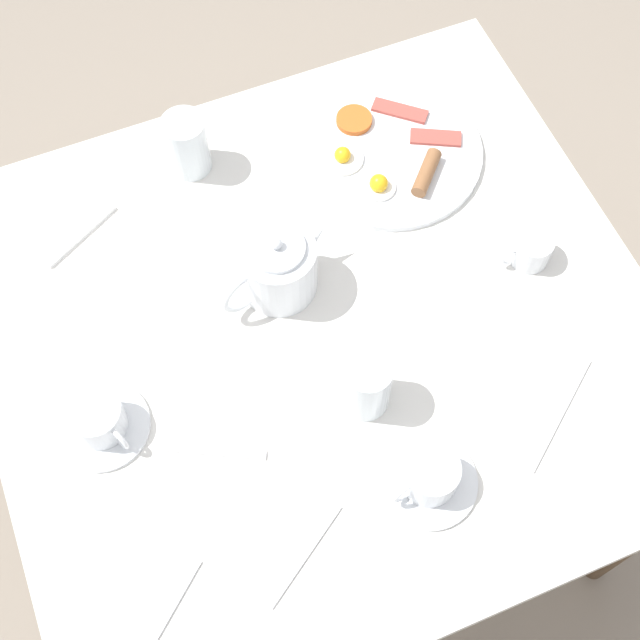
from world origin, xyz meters
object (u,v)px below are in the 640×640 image
at_px(fork_by_plate, 304,554).
at_px(spoon_for_tea, 214,451).
at_px(knife_by_plate, 559,413).
at_px(teacup_with_saucer_right, 99,420).
at_px(water_glass_tall, 187,144).
at_px(teacup_with_saucer_left, 430,477).
at_px(fork_spare, 160,625).
at_px(water_glass_short, 366,384).
at_px(breakfast_plate, 388,152).
at_px(teapot_near, 277,267).
at_px(napkin_folded, 61,220).
at_px(creamer_jug, 531,249).

bearing_deg(fork_by_plate, spoon_for_tea, -70.90).
bearing_deg(knife_by_plate, spoon_for_tea, -15.74).
height_order(teacup_with_saucer_right, water_glass_tall, water_glass_tall).
height_order(teacup_with_saucer_left, fork_spare, teacup_with_saucer_left).
xyz_separation_m(water_glass_short, fork_by_plate, (0.17, 0.18, -0.05)).
xyz_separation_m(breakfast_plate, water_glass_tall, (0.32, -0.11, 0.05)).
relative_size(fork_by_plate, knife_by_plate, 0.85).
distance_m(teapot_near, napkin_folded, 0.38).
height_order(creamer_jug, napkin_folded, creamer_jug).
relative_size(fork_by_plate, spoon_for_tea, 1.04).
height_order(teacup_with_saucer_left, water_glass_short, water_glass_short).
xyz_separation_m(teacup_with_saucer_right, spoon_for_tea, (-0.14, 0.10, -0.03)).
xyz_separation_m(breakfast_plate, teacup_with_saucer_left, (0.18, 0.54, 0.02)).
distance_m(teacup_with_saucer_left, water_glass_tall, 0.66).
xyz_separation_m(breakfast_plate, fork_by_plate, (0.38, 0.57, -0.01)).
bearing_deg(breakfast_plate, teapot_near, 32.18).
bearing_deg(water_glass_tall, napkin_folded, 6.92).
distance_m(fork_by_plate, fork_spare, 0.21).
height_order(teapot_near, creamer_jug, teapot_near).
xyz_separation_m(spoon_for_tea, fork_spare, (0.14, 0.20, 0.00)).
height_order(knife_by_plate, spoon_for_tea, same).
bearing_deg(napkin_folded, fork_by_plate, 104.33).
distance_m(breakfast_plate, spoon_for_tea, 0.59).
xyz_separation_m(knife_by_plate, spoon_for_tea, (0.48, -0.14, 0.00)).
height_order(napkin_folded, fork_spare, napkin_folded).
height_order(water_glass_short, creamer_jug, water_glass_short).
bearing_deg(water_glass_short, napkin_folded, -54.79).
height_order(fork_by_plate, spoon_for_tea, same).
relative_size(creamer_jug, fork_spare, 0.55).
height_order(breakfast_plate, water_glass_short, water_glass_short).
height_order(teacup_with_saucer_right, fork_spare, teacup_with_saucer_right).
height_order(breakfast_plate, teacup_with_saucer_left, teacup_with_saucer_left).
distance_m(breakfast_plate, fork_spare, 0.83).
xyz_separation_m(water_glass_short, creamer_jug, (-0.34, -0.12, -0.03)).
xyz_separation_m(teacup_with_saucer_right, napkin_folded, (-0.04, -0.37, -0.02)).
xyz_separation_m(teapot_near, water_glass_short, (-0.05, 0.23, 0.00)).
xyz_separation_m(teapot_near, spoon_for_tea, (0.18, 0.22, -0.05)).
relative_size(teacup_with_saucer_left, creamer_jug, 1.64).
bearing_deg(teapot_near, napkin_folded, 121.08).
bearing_deg(breakfast_plate, water_glass_tall, -18.65).
xyz_separation_m(breakfast_plate, napkin_folded, (0.55, -0.08, -0.00)).
xyz_separation_m(napkin_folded, fork_spare, (0.04, 0.66, -0.00)).
distance_m(teapot_near, teacup_with_saucer_left, 0.38).
distance_m(teacup_with_saucer_right, spoon_for_tea, 0.17).
bearing_deg(napkin_folded, water_glass_short, 125.21).
xyz_separation_m(water_glass_tall, fork_spare, (0.27, 0.69, -0.05)).
bearing_deg(fork_spare, water_glass_tall, -111.65).
bearing_deg(breakfast_plate, creamer_jug, 114.35).
relative_size(spoon_for_tea, fork_spare, 0.91).
relative_size(water_glass_tall, fork_spare, 0.71).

